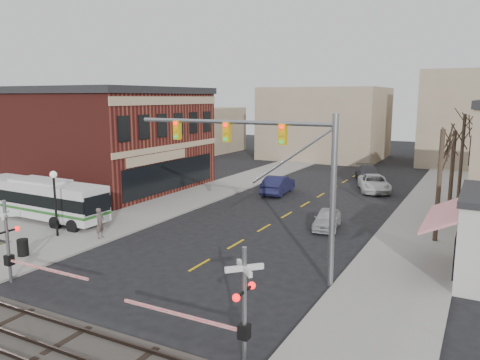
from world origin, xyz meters
name	(u,v)px	position (x,y,z in m)	size (l,w,h in m)	color
ground	(177,278)	(0.00, 0.00, 0.00)	(160.00, 160.00, 0.00)	black
sidewalk_west	(218,189)	(-9.50, 20.00, 0.06)	(5.00, 60.00, 0.12)	gray
sidewalk_east	(432,211)	(9.50, 20.00, 0.06)	(5.00, 60.00, 0.12)	gray
ballast_strip	(39,357)	(0.00, -8.00, 0.03)	(160.00, 5.00, 0.06)	#332D28
rail_tracks	(39,354)	(0.00, -8.00, 0.12)	(160.00, 3.91, 0.14)	#2D231E
brick_building	(53,135)	(-26.98, 16.00, 4.81)	(30.40, 15.40, 9.60)	maroon
tree_east_a	(439,186)	(10.50, 12.00, 3.50)	(0.28, 0.28, 6.75)	#382B21
tree_east_b	(452,175)	(10.80, 18.00, 3.27)	(0.28, 0.28, 6.30)	#382B21
tree_east_c	(462,157)	(11.00, 26.00, 3.72)	(0.28, 0.28, 7.20)	#382B21
transit_bus	(41,198)	(-14.79, 4.34, 1.62)	(11.09, 2.69, 2.84)	silver
traffic_signal_mast	(274,160)	(3.94, 2.58, 5.78)	(10.78, 0.30, 8.00)	gray
rr_crossing_west	(14,244)	(-6.30, -4.13, 1.97)	(5.60, 1.36, 4.00)	gray
rr_crossing_east	(233,304)	(5.84, -4.98, 1.97)	(5.60, 1.36, 4.00)	gray
street_lamp	(54,190)	(-10.52, 1.92, 3.09)	(0.44, 0.44, 4.13)	black
trash_bin	(23,247)	(-9.21, -1.54, 0.58)	(0.60, 0.60, 0.93)	black
car_a	(327,219)	(3.76, 11.86, 0.67)	(1.57, 3.91, 1.33)	#A7A7AB
car_b	(278,185)	(-3.68, 20.84, 0.84)	(1.79, 5.12, 1.69)	#161738
car_c	(374,183)	(3.81, 26.04, 0.78)	(2.58, 5.58, 1.55)	silver
car_d	(368,174)	(2.08, 31.24, 0.79)	(2.21, 5.45, 1.58)	#48474D
pedestrian_near	(100,223)	(-7.81, 2.88, 1.07)	(0.69, 0.45, 1.89)	#584A46
pedestrian_far	(99,206)	(-11.37, 6.39, 1.05)	(0.91, 0.71, 1.87)	#383862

